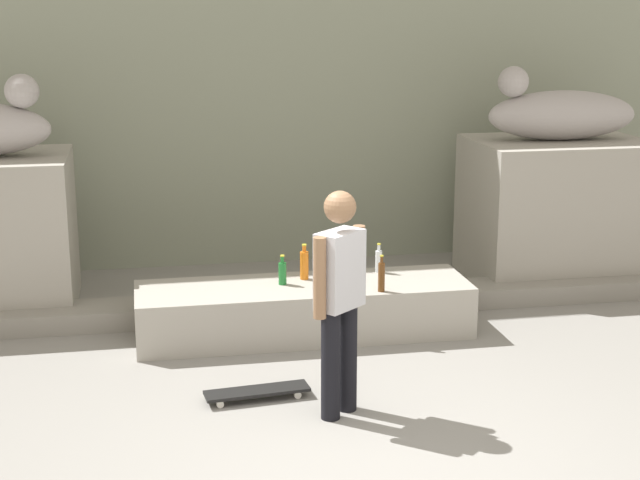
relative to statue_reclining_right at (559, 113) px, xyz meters
name	(u,v)px	position (x,y,z in m)	size (l,w,h in m)	color
ground_plane	(371,464)	(-2.95, -3.88, -1.80)	(40.00, 40.00, 0.00)	gray
facade_wall	(260,23)	(-2.95, 1.54, 0.90)	(10.08, 0.60, 5.39)	gray
pedestal_right	(556,210)	(0.04, 0.00, -1.04)	(1.84, 1.36, 1.51)	#A39E93
statue_reclining_right	(559,113)	(0.00, 0.00, 0.00)	(1.62, 0.62, 0.78)	#ADA6A6
ledge_block	(304,309)	(-2.95, -1.30, -1.56)	(3.00, 0.86, 0.47)	#A39E93
skater	(340,294)	(-2.99, -3.06, -0.88)	(0.43, 0.39, 1.67)	black
skateboard	(257,391)	(-3.55, -2.69, -1.73)	(0.82, 0.28, 0.08)	black
bottle_brown	(381,276)	(-2.31, -1.63, -1.19)	(0.06, 0.06, 0.33)	#593314
bottle_orange	(304,264)	(-2.91, -1.13, -1.19)	(0.08, 0.08, 0.33)	orange
bottle_green	(282,273)	(-3.13, -1.26, -1.22)	(0.07, 0.07, 0.27)	#1E722D
bottle_clear	(379,261)	(-2.19, -1.04, -1.22)	(0.06, 0.06, 0.28)	silver
stair_step	(293,304)	(-2.95, -0.70, -1.70)	(7.81, 0.50, 0.19)	gray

